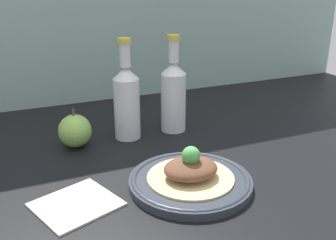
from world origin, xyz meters
TOP-DOWN VIEW (x-y plane):
  - ground_plane at (0.00, 0.00)cm, footprint 180.00×110.00cm
  - plate at (2.68, -5.27)cm, footprint 22.87×22.87cm
  - plated_food at (2.68, -5.27)cm, footprint 16.12×16.12cm
  - cider_bottle_left at (-0.99, 21.24)cm, footprint 6.13×6.13cm
  - cider_bottle_right at (10.87, 21.24)cm, footprint 6.13×6.13cm
  - apple at (-13.47, 20.82)cm, footprint 7.49×7.49cm
  - napkin at (-18.09, -3.59)cm, footprint 16.16×15.48cm

SIDE VIEW (x-z plane):
  - ground_plane at x=0.00cm, z-range -4.00..0.00cm
  - napkin at x=-18.09cm, z-range 0.00..0.80cm
  - plate at x=2.68cm, z-range 0.06..1.89cm
  - plated_food at x=2.68cm, z-range 0.16..6.57cm
  - apple at x=-13.47cm, z-range -0.71..8.22cm
  - cider_bottle_left at x=-0.99cm, z-range -2.48..21.14cm
  - cider_bottle_right at x=10.87cm, z-range -2.48..21.14cm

